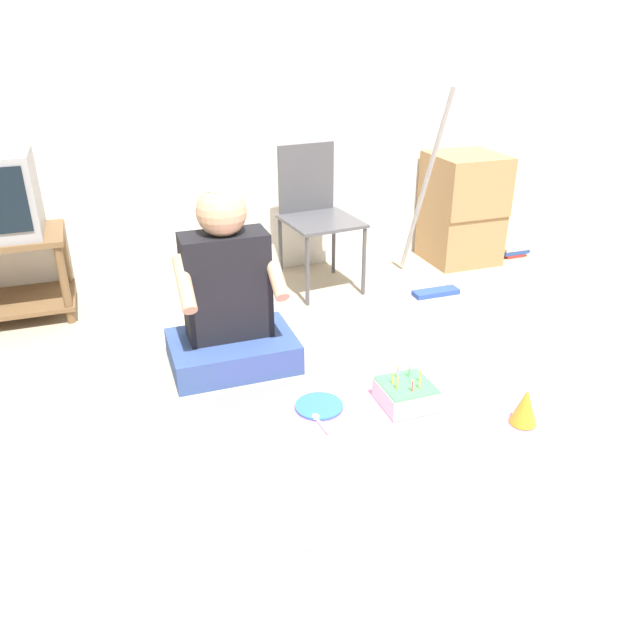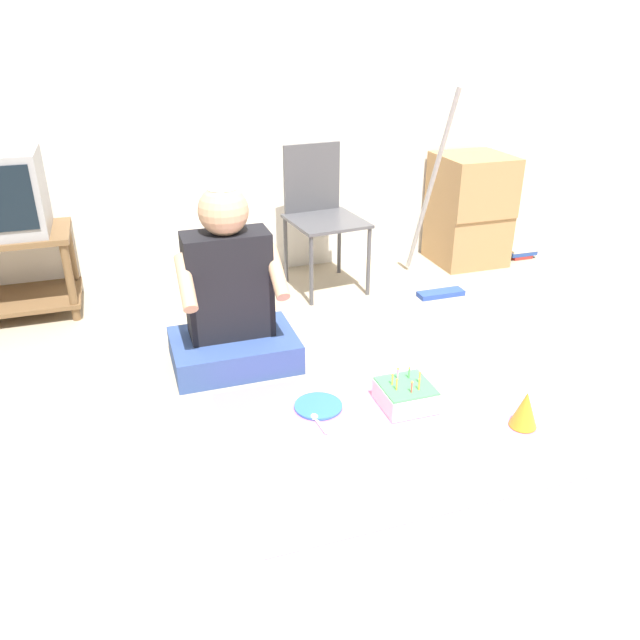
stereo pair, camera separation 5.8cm
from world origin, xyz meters
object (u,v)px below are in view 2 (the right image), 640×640
Objects in this scene: party_hat_blue at (525,409)px; dust_mop at (435,234)px; folding_chair at (320,208)px; cardboard_box_stack at (470,209)px; paper_plate at (318,406)px; birthday_cake at (406,395)px; person_seated at (230,301)px; book_pile at (519,251)px.

dust_mop is at bearing 77.24° from party_hat_blue.
folding_chair is 1.06m from cardboard_box_stack.
paper_plate is at bearing -137.30° from cardboard_box_stack.
cardboard_box_stack is at bearing 52.35° from birthday_cake.
party_hat_blue reaches higher than paper_plate.
folding_chair is 0.69m from dust_mop.
dust_mop is 7.60× the size of party_hat_blue.
folding_chair is at bearing 99.90° from party_hat_blue.
birthday_cake is at bearing -45.00° from person_seated.
person_seated is (-1.32, -0.51, -0.03)m from dust_mop.
dust_mop is at bearing 57.92° from birthday_cake.
book_pile is 1.32× the size of party_hat_blue.
paper_plate is at bearing -63.30° from person_seated.
dust_mop reaches higher than book_pile.
birthday_cake is at bearing -127.65° from cardboard_box_stack.
person_seated is 4.27× the size of birthday_cake.
birthday_cake is (-1.54, -1.44, 0.02)m from book_pile.
folding_chair reaches higher than cardboard_box_stack.
person_seated is at bearing 138.11° from party_hat_blue.
paper_plate is (-1.90, -1.34, -0.03)m from book_pile.
folding_chair is 3.86× the size of birthday_cake.
cardboard_box_stack is 3.29× the size of birthday_cake.
cardboard_box_stack reaches higher than party_hat_blue.
party_hat_blue is 0.84m from paper_plate.
folding_chair is 1.77m from party_hat_blue.
book_pile is 0.22× the size of person_seated.
dust_mop is 5.77× the size of book_pile.
cardboard_box_stack is 4.56× the size of party_hat_blue.
paper_plate is (-0.36, 0.10, -0.04)m from birthday_cake.
person_seated reaches higher than cardboard_box_stack.
book_pile is at bearing -7.06° from cardboard_box_stack.
person_seated is (-1.76, -0.87, -0.04)m from cardboard_box_stack.
person_seated reaches higher than book_pile.
party_hat_blue is (-0.32, -1.41, -0.26)m from dust_mop.
folding_chair reaches higher than book_pile.
folding_chair is at bearing -176.28° from cardboard_box_stack.
book_pile reaches higher than paper_plate.
person_seated is 5.93× the size of party_hat_blue.
folding_chair is 1.48m from birthday_cake.
dust_mop reaches higher than birthday_cake.
book_pile is 2.07m from party_hat_blue.
folding_chair is at bearing -179.23° from book_pile.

